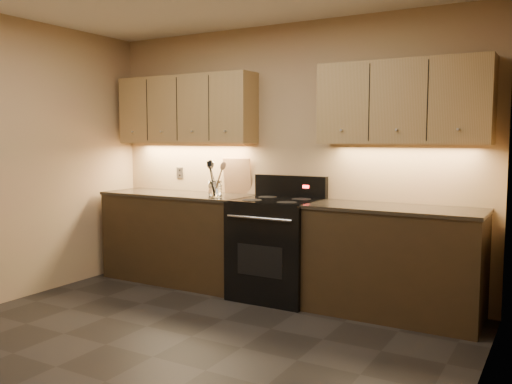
# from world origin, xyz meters

# --- Properties ---
(floor) EXTENTS (4.00, 4.00, 0.00)m
(floor) POSITION_xyz_m (0.00, 0.00, 0.00)
(floor) COLOR black
(floor) RESTS_ON ground
(wall_back) EXTENTS (4.00, 0.04, 2.60)m
(wall_back) POSITION_xyz_m (0.00, 2.00, 1.30)
(wall_back) COLOR tan
(wall_back) RESTS_ON ground
(wall_right) EXTENTS (0.04, 4.00, 2.60)m
(wall_right) POSITION_xyz_m (2.00, 0.00, 1.30)
(wall_right) COLOR tan
(wall_right) RESTS_ON ground
(counter_left) EXTENTS (1.62, 0.62, 0.93)m
(counter_left) POSITION_xyz_m (-1.10, 1.70, 0.47)
(counter_left) COLOR black
(counter_left) RESTS_ON ground
(counter_right) EXTENTS (1.46, 0.62, 0.93)m
(counter_right) POSITION_xyz_m (1.18, 1.70, 0.47)
(counter_right) COLOR black
(counter_right) RESTS_ON ground
(stove) EXTENTS (0.76, 0.68, 1.14)m
(stove) POSITION_xyz_m (0.08, 1.68, 0.48)
(stove) COLOR black
(stove) RESTS_ON ground
(upper_cab_left) EXTENTS (1.60, 0.30, 0.70)m
(upper_cab_left) POSITION_xyz_m (-1.10, 1.85, 1.80)
(upper_cab_left) COLOR #A18350
(upper_cab_left) RESTS_ON wall_back
(upper_cab_right) EXTENTS (1.44, 0.30, 0.70)m
(upper_cab_right) POSITION_xyz_m (1.18, 1.85, 1.80)
(upper_cab_right) COLOR #A18350
(upper_cab_right) RESTS_ON wall_back
(outlet_plate) EXTENTS (0.08, 0.01, 0.12)m
(outlet_plate) POSITION_xyz_m (-1.30, 1.99, 1.12)
(outlet_plate) COLOR #B2B5BA
(outlet_plate) RESTS_ON wall_back
(utensil_crock) EXTENTS (0.14, 0.14, 0.16)m
(utensil_crock) POSITION_xyz_m (-0.54, 1.57, 1.00)
(utensil_crock) COLOR white
(utensil_crock) RESTS_ON counter_left
(cutting_board) EXTENTS (0.31, 0.14, 0.37)m
(cutting_board) POSITION_xyz_m (-0.53, 1.96, 1.11)
(cutting_board) COLOR tan
(cutting_board) RESTS_ON counter_left
(wooden_spoon) EXTENTS (0.18, 0.09, 0.34)m
(wooden_spoon) POSITION_xyz_m (-0.56, 1.57, 1.12)
(wooden_spoon) COLOR tan
(wooden_spoon) RESTS_ON utensil_crock
(black_turner) EXTENTS (0.18, 0.11, 0.37)m
(black_turner) POSITION_xyz_m (-0.54, 1.56, 1.12)
(black_turner) COLOR black
(black_turner) RESTS_ON utensil_crock
(steel_spatula) EXTENTS (0.22, 0.15, 0.35)m
(steel_spatula) POSITION_xyz_m (-0.51, 1.57, 1.12)
(steel_spatula) COLOR silver
(steel_spatula) RESTS_ON utensil_crock
(steel_skimmer) EXTENTS (0.21, 0.14, 0.36)m
(steel_skimmer) POSITION_xyz_m (-0.51, 1.56, 1.12)
(steel_skimmer) COLOR silver
(steel_skimmer) RESTS_ON utensil_crock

